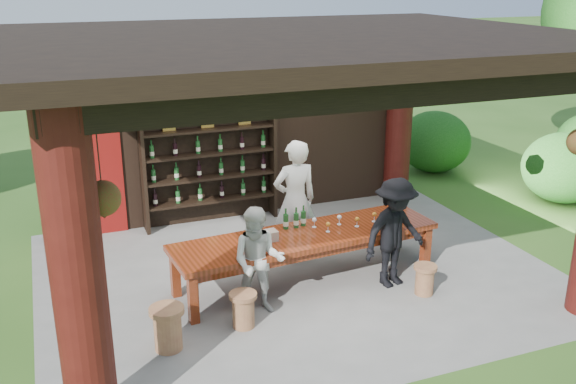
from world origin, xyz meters
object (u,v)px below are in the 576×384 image
object	(u,v)px
guest_man	(395,233)
napkin_basket	(268,236)
stool_far_left	(168,327)
guest_woman	(258,261)
stool_near_right	(425,279)
tasting_table	(306,241)
wine_shelf	(210,166)
host	(295,201)
stool_near_left	(243,309)

from	to	relation	value
guest_man	napkin_basket	bearing A→B (deg)	152.10
stool_far_left	guest_woman	world-z (taller)	guest_woman
stool_far_left	napkin_basket	bearing A→B (deg)	31.60
guest_woman	stool_near_right	bearing A→B (deg)	14.90
stool_far_left	guest_man	bearing A→B (deg)	8.60
stool_near_right	tasting_table	bearing A→B (deg)	145.92
stool_near_right	wine_shelf	bearing A→B (deg)	119.12
guest_woman	host	bearing A→B (deg)	76.62
stool_near_left	stool_far_left	bearing A→B (deg)	-170.65
wine_shelf	stool_near_right	size ratio (longest dim) A/B	5.52
guest_man	tasting_table	bearing A→B (deg)	143.12
stool_near_left	tasting_table	bearing A→B (deg)	35.34
guest_man	napkin_basket	distance (m)	1.78
stool_far_left	host	bearing A→B (deg)	37.90
wine_shelf	stool_near_left	bearing A→B (deg)	-98.67
stool_near_right	stool_near_left	bearing A→B (deg)	178.25
stool_near_right	stool_far_left	bearing A→B (deg)	-178.68
wine_shelf	guest_man	bearing A→B (deg)	-61.35
host	guest_man	size ratio (longest dim) A/B	1.20
guest_woman	tasting_table	bearing A→B (deg)	55.96
wine_shelf	host	bearing A→B (deg)	-67.24
guest_man	stool_far_left	bearing A→B (deg)	176.64
host	guest_woman	world-z (taller)	host
tasting_table	stool_near_left	size ratio (longest dim) A/B	8.46
stool_far_left	guest_man	world-z (taller)	guest_man
tasting_table	guest_woman	xyz separation A→B (m)	(-0.91, -0.56, 0.09)
wine_shelf	stool_far_left	world-z (taller)	wine_shelf
tasting_table	stool_near_right	distance (m)	1.73
stool_near_right	guest_man	size ratio (longest dim) A/B	0.27
stool_near_right	napkin_basket	size ratio (longest dim) A/B	1.65
stool_far_left	tasting_table	bearing A→B (deg)	24.96
stool_near_left	stool_near_right	xyz separation A→B (m)	(2.61, -0.08, -0.02)
stool_near_right	stool_far_left	xyz separation A→B (m)	(-3.59, -0.08, 0.06)
tasting_table	host	xyz separation A→B (m)	(0.15, 0.81, 0.31)
wine_shelf	napkin_basket	xyz separation A→B (m)	(0.08, -2.78, -0.23)
stool_near_right	napkin_basket	bearing A→B (deg)	155.36
host	guest_man	distance (m)	1.65
stool_near_left	stool_near_right	size ratio (longest dim) A/B	1.08
stool_far_left	guest_woman	bearing A→B (deg)	19.88
tasting_table	stool_far_left	world-z (taller)	tasting_table
wine_shelf	host	world-z (taller)	wine_shelf
stool_near_right	napkin_basket	xyz separation A→B (m)	(-1.98, 0.91, 0.59)
stool_near_right	guest_man	xyz separation A→B (m)	(-0.27, 0.42, 0.57)
host	napkin_basket	xyz separation A→B (m)	(-0.74, -0.84, -0.13)
guest_woman	napkin_basket	size ratio (longest dim) A/B	5.57
wine_shelf	stool_far_left	size ratio (longest dim) A/B	4.32
wine_shelf	stool_near_right	bearing A→B (deg)	-60.88
host	guest_man	world-z (taller)	host
stool_far_left	host	size ratio (longest dim) A/B	0.29
wine_shelf	stool_near_right	distance (m)	4.31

